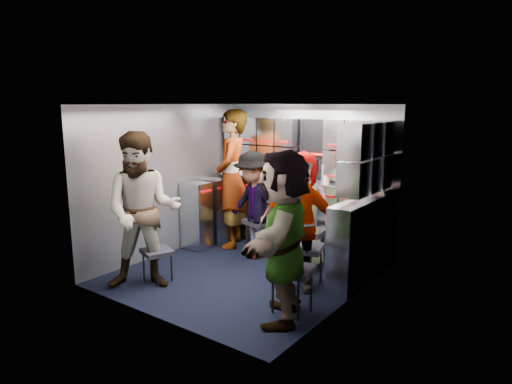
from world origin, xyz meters
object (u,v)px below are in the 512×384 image
Objects in this scene: jump_seat_near_left at (157,253)px; attendant_arc_b at (254,205)px; jump_seat_center at (309,234)px; attendant_standing at (232,179)px; attendant_arc_a at (143,211)px; attendant_arc_d at (298,225)px; jump_seat_mid_left at (261,224)px; attendant_arc_e at (283,237)px; jump_seat_mid_right at (305,250)px; jump_seat_near_right at (292,272)px; attendant_arc_c at (302,211)px.

attendant_arc_b is at bearing 74.58° from jump_seat_near_left.
attendant_standing reaches higher than jump_seat_center.
attendant_arc_d is (1.45, 1.00, -0.15)m from attendant_arc_a.
attendant_standing is at bearing 124.63° from attendant_arc_d.
attendant_arc_e is at bearing -48.42° from jump_seat_mid_left.
jump_seat_mid_right is 0.29× the size of attendant_arc_e.
jump_seat_near_right is at bearing -92.29° from attendant_arc_d.
attendant_arc_b is 1.90m from attendant_arc_e.
jump_seat_center is 0.66m from jump_seat_mid_right.
jump_seat_mid_right is 1.94m from attendant_arc_a.
attendant_arc_a is at bearing -165.74° from jump_seat_near_right.
attendant_arc_b is (-1.34, 1.15, 0.31)m from jump_seat_near_right.
attendant_arc_d is at bearing -12.66° from attendant_arc_b.
jump_seat_center is 1.47m from attendant_standing.
jump_seat_center is at bearing 113.20° from jump_seat_near_right.
attendant_arc_d is at bearing 29.53° from jump_seat_near_left.
jump_seat_near_left is at bearing -103.74° from jump_seat_mid_left.
jump_seat_mid_left is at bearing 54.15° from attendant_standing.
jump_seat_near_right is 0.33× the size of attendant_arc_b.
jump_seat_center is 1.45m from jump_seat_near_right.
jump_seat_near_right is at bearing 22.90° from attendant_standing.
attendant_arc_a is at bearing -90.00° from jump_seat_near_left.
attendant_standing is 0.67m from attendant_arc_b.
jump_seat_center is at bearing 29.82° from attendant_arc_b.
jump_seat_mid_right is 0.79m from jump_seat_near_right.
jump_seat_near_left is 1.77m from jump_seat_mid_right.
jump_seat_center is at bearing 67.14° from attendant_arc_c.
attendant_arc_d is at bearing -90.00° from jump_seat_mid_right.
attendant_arc_a is 1.19× the size of attendant_arc_c.
attendant_standing is at bearing 175.50° from jump_seat_mid_left.
jump_seat_center is 0.99× the size of jump_seat_near_right.
attendant_arc_c is at bearing -90.00° from jump_seat_center.
jump_seat_near_right is at bearing -86.51° from attendant_arc_c.
attendant_arc_a is 1.20× the size of attendant_arc_d.
attendant_arc_a is (0.18, -1.82, -0.11)m from attendant_standing.
attendant_arc_d is at bearing -6.19° from attendant_arc_a.
jump_seat_near_right is at bearing 8.55° from jump_seat_near_left.
jump_seat_near_right is 0.71m from attendant_arc_d.
jump_seat_near_right is at bearing -66.80° from jump_seat_center.
attendant_arc_c is at bearing 87.37° from attendant_arc_d.
attendant_standing reaches higher than attendant_arc_a.
attendant_arc_c is (0.00, -0.18, 0.34)m from jump_seat_center.
attendant_arc_c is at bearing 13.20° from attendant_arc_a.
attendant_arc_b is 0.87× the size of attendant_arc_e.
jump_seat_near_right is 0.29× the size of attendant_arc_e.
attendant_arc_e is (1.73, 0.26, -0.06)m from attendant_arc_a.
attendant_arc_a is (-1.16, -1.78, 0.48)m from jump_seat_center.
attendant_standing is (-1.34, 0.04, 0.59)m from jump_seat_center.
attendant_standing is at bearing 178.21° from jump_seat_center.
attendant_arc_a is (-1.45, -1.18, 0.49)m from jump_seat_mid_right.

